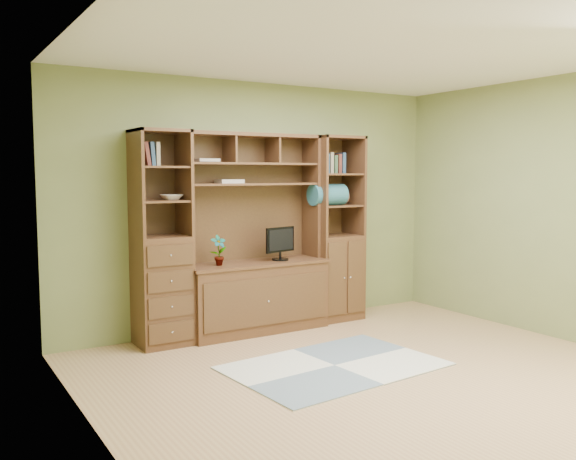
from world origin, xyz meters
TOP-DOWN VIEW (x-y plane):
  - room at (0.00, 0.00)m, footprint 4.60×4.10m
  - center_hutch at (-0.19, 1.73)m, footprint 1.54×0.53m
  - left_tower at (-1.19, 1.77)m, footprint 0.50×0.45m
  - right_tower at (0.84, 1.77)m, footprint 0.55×0.45m
  - rug at (-0.18, 0.35)m, footprint 1.85×1.32m
  - monitor at (0.08, 1.70)m, footprint 0.43×0.27m
  - orchid at (-0.63, 1.70)m, footprint 0.16×0.11m
  - magazines at (-0.44, 1.82)m, footprint 0.25×0.18m
  - bowl at (-1.08, 1.77)m, footprint 0.21×0.21m
  - blanket_teal at (0.71, 1.73)m, footprint 0.41×0.23m
  - blanket_red at (0.88, 1.85)m, footprint 0.32×0.18m

SIDE VIEW (x-z plane):
  - rug at x=-0.18m, z-range 0.00..0.01m
  - orchid at x=-0.63m, z-range 0.73..1.03m
  - monitor at x=0.08m, z-range 0.73..1.21m
  - center_hutch at x=-0.19m, z-range 0.00..2.05m
  - left_tower at x=-1.19m, z-range 0.00..2.05m
  - right_tower at x=0.84m, z-range 0.00..2.05m
  - room at x=0.00m, z-range -0.02..2.62m
  - blanket_red at x=0.88m, z-range 1.29..1.47m
  - blanket_teal at x=0.71m, z-range 1.29..1.52m
  - bowl at x=-1.08m, z-range 1.39..1.44m
  - magazines at x=-0.44m, z-range 1.54..1.58m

